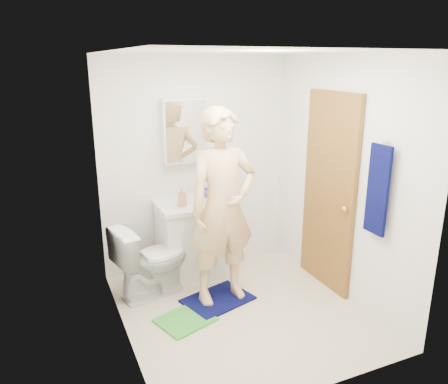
# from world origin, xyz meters

# --- Properties ---
(floor) EXTENTS (2.20, 2.40, 0.02)m
(floor) POSITION_xyz_m (0.00, 0.00, -0.01)
(floor) COLOR beige
(floor) RESTS_ON ground
(ceiling) EXTENTS (2.20, 2.40, 0.02)m
(ceiling) POSITION_xyz_m (0.00, 0.00, 2.41)
(ceiling) COLOR white
(ceiling) RESTS_ON ground
(wall_back) EXTENTS (2.20, 0.02, 2.40)m
(wall_back) POSITION_xyz_m (0.00, 1.21, 1.20)
(wall_back) COLOR white
(wall_back) RESTS_ON ground
(wall_front) EXTENTS (2.20, 0.02, 2.40)m
(wall_front) POSITION_xyz_m (0.00, -1.21, 1.20)
(wall_front) COLOR white
(wall_front) RESTS_ON ground
(wall_left) EXTENTS (0.02, 2.40, 2.40)m
(wall_left) POSITION_xyz_m (-1.11, 0.00, 1.20)
(wall_left) COLOR white
(wall_left) RESTS_ON ground
(wall_right) EXTENTS (0.02, 2.40, 2.40)m
(wall_right) POSITION_xyz_m (1.11, 0.00, 1.20)
(wall_right) COLOR white
(wall_right) RESTS_ON ground
(vanity_cabinet) EXTENTS (0.75, 0.55, 0.80)m
(vanity_cabinet) POSITION_xyz_m (-0.15, 0.91, 0.40)
(vanity_cabinet) COLOR white
(vanity_cabinet) RESTS_ON floor
(countertop) EXTENTS (0.79, 0.59, 0.05)m
(countertop) POSITION_xyz_m (-0.15, 0.91, 0.83)
(countertop) COLOR white
(countertop) RESTS_ON vanity_cabinet
(sink_basin) EXTENTS (0.40, 0.40, 0.03)m
(sink_basin) POSITION_xyz_m (-0.15, 0.91, 0.84)
(sink_basin) COLOR white
(sink_basin) RESTS_ON countertop
(faucet) EXTENTS (0.03, 0.03, 0.12)m
(faucet) POSITION_xyz_m (-0.15, 1.09, 0.91)
(faucet) COLOR silver
(faucet) RESTS_ON countertop
(medicine_cabinet) EXTENTS (0.50, 0.12, 0.70)m
(medicine_cabinet) POSITION_xyz_m (-0.15, 1.14, 1.60)
(medicine_cabinet) COLOR white
(medicine_cabinet) RESTS_ON wall_back
(mirror_panel) EXTENTS (0.46, 0.01, 0.66)m
(mirror_panel) POSITION_xyz_m (-0.15, 1.08, 1.60)
(mirror_panel) COLOR white
(mirror_panel) RESTS_ON wall_back
(door) EXTENTS (0.05, 0.80, 2.05)m
(door) POSITION_xyz_m (1.07, 0.15, 1.02)
(door) COLOR olive
(door) RESTS_ON ground
(door_knob) EXTENTS (0.07, 0.07, 0.07)m
(door_knob) POSITION_xyz_m (1.03, -0.17, 0.95)
(door_knob) COLOR gold
(door_knob) RESTS_ON door
(towel) EXTENTS (0.03, 0.24, 0.80)m
(towel) POSITION_xyz_m (1.03, -0.57, 1.25)
(towel) COLOR #060A40
(towel) RESTS_ON wall_right
(towel_hook) EXTENTS (0.06, 0.02, 0.02)m
(towel_hook) POSITION_xyz_m (1.07, -0.57, 1.67)
(towel_hook) COLOR silver
(towel_hook) RESTS_ON wall_right
(toilet) EXTENTS (0.84, 0.60, 0.78)m
(toilet) POSITION_xyz_m (-0.71, 0.65, 0.39)
(toilet) COLOR white
(toilet) RESTS_ON floor
(bath_mat) EXTENTS (0.76, 0.63, 0.02)m
(bath_mat) POSITION_xyz_m (-0.14, 0.25, 0.01)
(bath_mat) COLOR #060A40
(bath_mat) RESTS_ON floor
(green_rug) EXTENTS (0.59, 0.54, 0.02)m
(green_rug) POSITION_xyz_m (-0.56, 0.04, 0.01)
(green_rug) COLOR green
(green_rug) RESTS_ON floor
(soap_dispenser) EXTENTS (0.11, 0.12, 0.20)m
(soap_dispenser) POSITION_xyz_m (-0.30, 0.84, 0.95)
(soap_dispenser) COLOR tan
(soap_dispenser) RESTS_ON countertop
(toothbrush_cup) EXTENTS (0.15, 0.15, 0.09)m
(toothbrush_cup) POSITION_xyz_m (0.07, 1.04, 0.90)
(toothbrush_cup) COLOR #6B479C
(toothbrush_cup) RESTS_ON countertop
(man) EXTENTS (0.73, 0.51, 1.92)m
(man) POSITION_xyz_m (-0.08, 0.26, 0.98)
(man) COLOR #E4B780
(man) RESTS_ON bath_mat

